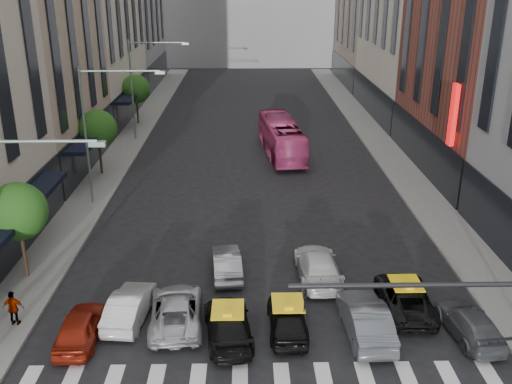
{
  "coord_description": "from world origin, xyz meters",
  "views": [
    {
      "loc": [
        -0.71,
        -15.65,
        14.34
      ],
      "look_at": [
        -0.21,
        11.57,
        4.0
      ],
      "focal_mm": 40.0,
      "sensor_mm": 36.0,
      "label": 1
    }
  ],
  "objects_px": {
    "streetlamp_far": "(142,76)",
    "streetlamp_mid": "(99,118)",
    "bus": "(281,137)",
    "car_red": "(80,327)",
    "pedestrian_far": "(14,308)",
    "car_white_front": "(130,306)",
    "taxi_left": "(228,323)",
    "taxi_center": "(288,317)"
  },
  "relations": [
    {
      "from": "streetlamp_far",
      "to": "streetlamp_mid",
      "type": "bearing_deg",
      "value": -90.0
    },
    {
      "from": "bus",
      "to": "streetlamp_mid",
      "type": "bearing_deg",
      "value": 36.21
    },
    {
      "from": "car_red",
      "to": "pedestrian_far",
      "type": "bearing_deg",
      "value": -19.33
    },
    {
      "from": "car_white_front",
      "to": "taxi_left",
      "type": "xyz_separation_m",
      "value": [
        4.4,
        -1.44,
        -0.02
      ]
    },
    {
      "from": "streetlamp_mid",
      "to": "streetlamp_far",
      "type": "height_order",
      "value": "same"
    },
    {
      "from": "streetlamp_far",
      "to": "taxi_center",
      "type": "bearing_deg",
      "value": -70.27
    },
    {
      "from": "car_red",
      "to": "taxi_center",
      "type": "bearing_deg",
      "value": -177.58
    },
    {
      "from": "car_red",
      "to": "bus",
      "type": "distance_m",
      "value": 28.33
    },
    {
      "from": "taxi_center",
      "to": "car_red",
      "type": "bearing_deg",
      "value": 2.72
    },
    {
      "from": "taxi_left",
      "to": "pedestrian_far",
      "type": "xyz_separation_m",
      "value": [
        -9.26,
        0.89,
        0.29
      ]
    },
    {
      "from": "streetlamp_mid",
      "to": "pedestrian_far",
      "type": "height_order",
      "value": "streetlamp_mid"
    },
    {
      "from": "taxi_center",
      "to": "pedestrian_far",
      "type": "xyz_separation_m",
      "value": [
        -11.79,
        0.51,
        0.27
      ]
    },
    {
      "from": "car_red",
      "to": "taxi_left",
      "type": "bearing_deg",
      "value": -179.71
    },
    {
      "from": "car_white_front",
      "to": "taxi_left",
      "type": "distance_m",
      "value": 4.63
    },
    {
      "from": "streetlamp_far",
      "to": "car_red",
      "type": "xyz_separation_m",
      "value": [
        2.37,
        -31.35,
        -5.23
      ]
    },
    {
      "from": "streetlamp_mid",
      "to": "taxi_center",
      "type": "distance_m",
      "value": 19.22
    },
    {
      "from": "taxi_left",
      "to": "taxi_center",
      "type": "xyz_separation_m",
      "value": [
        2.53,
        0.38,
        0.02
      ]
    },
    {
      "from": "streetlamp_mid",
      "to": "pedestrian_far",
      "type": "relative_size",
      "value": 5.59
    },
    {
      "from": "streetlamp_mid",
      "to": "streetlamp_far",
      "type": "bearing_deg",
      "value": 90.0
    },
    {
      "from": "streetlamp_mid",
      "to": "streetlamp_far",
      "type": "relative_size",
      "value": 1.0
    },
    {
      "from": "car_white_front",
      "to": "pedestrian_far",
      "type": "distance_m",
      "value": 4.9
    },
    {
      "from": "car_white_front",
      "to": "taxi_center",
      "type": "relative_size",
      "value": 1.02
    },
    {
      "from": "streetlamp_mid",
      "to": "taxi_left",
      "type": "relative_size",
      "value": 1.96
    },
    {
      "from": "bus",
      "to": "pedestrian_far",
      "type": "relative_size",
      "value": 6.74
    },
    {
      "from": "bus",
      "to": "car_red",
      "type": "bearing_deg",
      "value": 63.47
    },
    {
      "from": "streetlamp_far",
      "to": "taxi_left",
      "type": "xyz_separation_m",
      "value": [
        8.53,
        -31.21,
        -5.24
      ]
    },
    {
      "from": "bus",
      "to": "car_white_front",
      "type": "bearing_deg",
      "value": 65.86
    },
    {
      "from": "car_white_front",
      "to": "pedestrian_far",
      "type": "bearing_deg",
      "value": 12.16
    },
    {
      "from": "taxi_left",
      "to": "pedestrian_far",
      "type": "distance_m",
      "value": 9.31
    },
    {
      "from": "car_white_front",
      "to": "taxi_left",
      "type": "relative_size",
      "value": 0.9
    },
    {
      "from": "streetlamp_far",
      "to": "pedestrian_far",
      "type": "relative_size",
      "value": 5.59
    },
    {
      "from": "streetlamp_mid",
      "to": "car_white_front",
      "type": "relative_size",
      "value": 2.17
    },
    {
      "from": "car_red",
      "to": "car_white_front",
      "type": "bearing_deg",
      "value": -139.18
    },
    {
      "from": "taxi_left",
      "to": "pedestrian_far",
      "type": "height_order",
      "value": "pedestrian_far"
    },
    {
      "from": "streetlamp_mid",
      "to": "car_red",
      "type": "bearing_deg",
      "value": -81.23
    },
    {
      "from": "taxi_left",
      "to": "streetlamp_far",
      "type": "bearing_deg",
      "value": -81.94
    },
    {
      "from": "streetlamp_mid",
      "to": "taxi_left",
      "type": "bearing_deg",
      "value": -60.72
    },
    {
      "from": "car_red",
      "to": "taxi_left",
      "type": "xyz_separation_m",
      "value": [
        6.16,
        0.14,
        -0.01
      ]
    },
    {
      "from": "taxi_center",
      "to": "bus",
      "type": "height_order",
      "value": "bus"
    },
    {
      "from": "car_white_front",
      "to": "taxi_center",
      "type": "distance_m",
      "value": 7.01
    },
    {
      "from": "streetlamp_mid",
      "to": "taxi_left",
      "type": "height_order",
      "value": "streetlamp_mid"
    },
    {
      "from": "car_red",
      "to": "pedestrian_far",
      "type": "relative_size",
      "value": 2.44
    }
  ]
}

